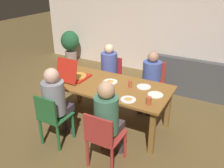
{
  "coord_description": "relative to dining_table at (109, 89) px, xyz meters",
  "views": [
    {
      "loc": [
        1.77,
        -3.17,
        2.47
      ],
      "look_at": [
        0.0,
        0.1,
        0.73
      ],
      "focal_mm": 38.84,
      "sensor_mm": 36.0,
      "label": 1
    }
  ],
  "objects": [
    {
      "name": "chair_0",
      "position": [
        0.43,
        -0.94,
        -0.19
      ],
      "size": [
        0.44,
        0.45,
        0.86
      ],
      "color": "#AA302B",
      "rests_on": "ground"
    },
    {
      "name": "pizza_box_0",
      "position": [
        -0.65,
        -0.07,
        0.14
      ],
      "size": [
        0.4,
        0.51,
        0.42
      ],
      "color": "red",
      "rests_on": "dining_table"
    },
    {
      "name": "person_0",
      "position": [
        0.43,
        -0.81,
        0.06
      ],
      "size": [
        0.32,
        0.48,
        1.25
      ],
      "color": "#423637",
      "rests_on": "ground"
    },
    {
      "name": "plate_0",
      "position": [
        0.8,
        0.01,
        0.09
      ],
      "size": [
        0.24,
        0.24,
        0.01
      ],
      "color": "white",
      "rests_on": "dining_table"
    },
    {
      "name": "couch",
      "position": [
        1.21,
        2.03,
        -0.39
      ],
      "size": [
        2.11,
        0.87,
        0.83
      ],
      "color": "#47494B",
      "rests_on": "ground"
    },
    {
      "name": "plate_3",
      "position": [
        0.54,
        0.19,
        0.09
      ],
      "size": [
        0.23,
        0.23,
        0.01
      ],
      "color": "white",
      "rests_on": "dining_table"
    },
    {
      "name": "chair_3",
      "position": [
        -0.48,
        0.94,
        -0.21
      ],
      "size": [
        0.42,
        0.38,
        0.86
      ],
      "color": "#AD282B",
      "rests_on": "ground"
    },
    {
      "name": "drinking_glass_1",
      "position": [
        0.8,
        -0.3,
        0.14
      ],
      "size": [
        0.08,
        0.08,
        0.11
      ],
      "primitive_type": "cylinder",
      "color": "#BB4C2D",
      "rests_on": "dining_table"
    },
    {
      "name": "person_2",
      "position": [
        0.43,
        0.82,
        0.01
      ],
      "size": [
        0.35,
        0.5,
        1.15
      ],
      "color": "#3C3144",
      "rests_on": "ground"
    },
    {
      "name": "back_wall",
      "position": [
        0.0,
        2.74,
        0.79
      ],
      "size": [
        7.11,
        0.12,
        2.94
      ],
      "primitive_type": "cube",
      "color": "beige",
      "rests_on": "ground"
    },
    {
      "name": "plate_2",
      "position": [
        0.5,
        -0.33,
        0.1
      ],
      "size": [
        0.23,
        0.23,
        0.03
      ],
      "color": "white",
      "rests_on": "dining_table"
    },
    {
      "name": "dining_table",
      "position": [
        0.0,
        0.0,
        0.0
      ],
      "size": [
        2.04,
        0.98,
        0.76
      ],
      "color": "brown",
      "rests_on": "ground"
    },
    {
      "name": "drinking_glass_2",
      "position": [
        0.34,
        0.08,
        0.15
      ],
      "size": [
        0.06,
        0.06,
        0.12
      ],
      "primitive_type": "cylinder",
      "color": "#AF4F2D",
      "rests_on": "dining_table"
    },
    {
      "name": "ground_plane",
      "position": [
        0.0,
        0.0,
        -0.67
      ],
      "size": [
        20.0,
        20.0,
        0.0
      ],
      "primitive_type": "plane",
      "color": "brown"
    },
    {
      "name": "plate_1",
      "position": [
        -0.03,
        0.1,
        0.1
      ],
      "size": [
        0.25,
        0.25,
        0.03
      ],
      "color": "white",
      "rests_on": "dining_table"
    },
    {
      "name": "drinking_glass_0",
      "position": [
        -0.01,
        -0.25,
        0.14
      ],
      "size": [
        0.06,
        0.06,
        0.1
      ],
      "primitive_type": "cylinder",
      "color": "#B14632",
      "rests_on": "dining_table"
    },
    {
      "name": "chair_2",
      "position": [
        0.43,
        0.96,
        -0.17
      ],
      "size": [
        0.41,
        0.44,
        0.91
      ],
      "color": "#B9352C",
      "rests_on": "ground"
    },
    {
      "name": "person_1",
      "position": [
        -0.48,
        -0.77,
        0.06
      ],
      "size": [
        0.33,
        0.48,
        1.24
      ],
      "color": "#3F323E",
      "rests_on": "ground"
    },
    {
      "name": "person_3",
      "position": [
        -0.48,
        0.81,
        0.02
      ],
      "size": [
        0.33,
        0.5,
        1.17
      ],
      "color": "#433B43",
      "rests_on": "ground"
    },
    {
      "name": "potted_plant",
      "position": [
        -2.6,
        2.33,
        -0.13
      ],
      "size": [
        0.52,
        0.52,
        0.92
      ],
      "color": "gray",
      "rests_on": "ground"
    },
    {
      "name": "chair_1",
      "position": [
        -0.48,
        -0.89,
        -0.21
      ],
      "size": [
        0.4,
        0.43,
        0.86
      ],
      "color": "#256131",
      "rests_on": "ground"
    }
  ]
}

